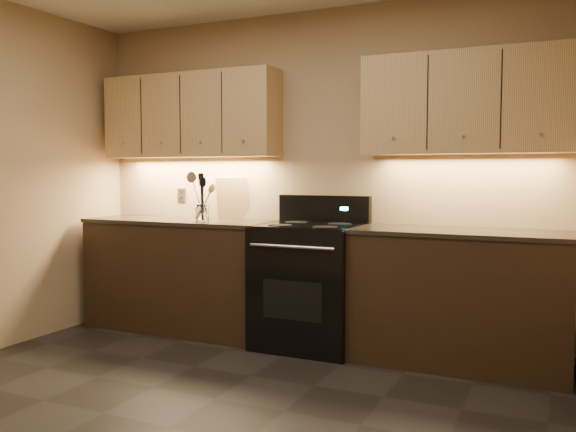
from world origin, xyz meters
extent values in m
plane|color=black|center=(0.00, 0.00, 0.00)|extent=(4.00, 4.00, 0.00)
cube|color=tan|center=(0.00, 2.00, 1.30)|extent=(4.00, 0.04, 2.60)
cube|color=black|center=(-1.10, 1.70, 0.45)|extent=(1.60, 0.60, 0.90)
cube|color=#342A21|center=(-1.10, 1.70, 0.92)|extent=(1.62, 0.62, 0.03)
cube|color=black|center=(1.18, 1.70, 0.45)|extent=(1.44, 0.60, 0.90)
cube|color=#342A21|center=(1.18, 1.70, 0.92)|extent=(1.46, 0.62, 0.03)
cube|color=black|center=(0.08, 1.68, 0.46)|extent=(0.76, 0.65, 0.92)
cube|color=black|center=(0.08, 1.68, 0.93)|extent=(0.70, 0.60, 0.01)
cube|color=black|center=(0.08, 1.96, 1.03)|extent=(0.76, 0.07, 0.22)
cube|color=#19E5F2|center=(0.26, 1.92, 1.04)|extent=(0.06, 0.00, 0.03)
cylinder|color=silver|center=(0.08, 1.34, 0.80)|extent=(0.65, 0.02, 0.02)
cube|color=black|center=(0.08, 1.35, 0.41)|extent=(0.46, 0.00, 0.28)
cylinder|color=black|center=(-0.10, 1.53, 0.93)|extent=(0.18, 0.18, 0.00)
cylinder|color=black|center=(0.26, 1.53, 0.93)|extent=(0.18, 0.18, 0.00)
cylinder|color=black|center=(-0.10, 1.82, 0.93)|extent=(0.18, 0.18, 0.00)
cylinder|color=black|center=(0.26, 1.82, 0.93)|extent=(0.18, 0.18, 0.00)
cube|color=tan|center=(-1.10, 1.85, 1.80)|extent=(1.60, 0.30, 0.70)
cube|color=tan|center=(1.18, 1.85, 1.80)|extent=(1.44, 0.30, 0.70)
cube|color=#B2B5BA|center=(-1.30, 1.99, 1.12)|extent=(0.08, 0.01, 0.12)
cylinder|color=white|center=(-0.83, 1.59, 1.00)|extent=(0.12, 0.12, 0.14)
cylinder|color=white|center=(-0.83, 1.59, 0.94)|extent=(0.11, 0.11, 0.02)
cube|color=#DEB577|center=(-0.76, 1.96, 1.10)|extent=(0.29, 0.14, 0.35)
camera|label=1|loc=(1.85, -2.53, 1.32)|focal=38.00mm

